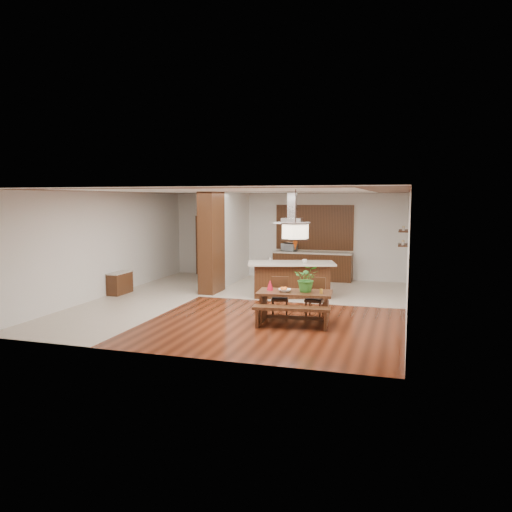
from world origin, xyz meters
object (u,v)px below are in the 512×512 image
(dining_chair_left, at_px, (280,297))
(microwave, at_px, (289,247))
(dining_bench, at_px, (291,318))
(dining_chair_right, at_px, (315,298))
(range_hood, at_px, (292,207))
(foliage_plant, at_px, (307,278))
(kitchen_island, at_px, (291,279))
(pendant_lantern, at_px, (295,220))
(fruit_bowl, at_px, (285,290))
(island_cup, at_px, (305,261))
(hallway_console, at_px, (120,283))
(dining_table, at_px, (295,299))

(dining_chair_left, bearing_deg, microwave, 87.61)
(dining_bench, relative_size, dining_chair_right, 1.80)
(range_hood, bearing_deg, foliage_plant, -70.59)
(kitchen_island, relative_size, microwave, 5.28)
(dining_chair_right, distance_m, pendant_lantern, 1.90)
(foliage_plant, bearing_deg, microwave, 106.74)
(foliage_plant, height_order, fruit_bowl, foliage_plant)
(dining_bench, xyz_separation_m, fruit_bowl, (-0.26, 0.47, 0.48))
(island_cup, bearing_deg, microwave, 110.33)
(hallway_console, height_order, island_cup, island_cup)
(dining_chair_left, relative_size, island_cup, 6.81)
(dining_table, relative_size, microwave, 3.50)
(foliage_plant, height_order, range_hood, range_hood)
(hallway_console, bearing_deg, foliage_plant, -16.23)
(island_cup, bearing_deg, fruit_bowl, -87.94)
(range_hood, bearing_deg, dining_chair_left, -84.02)
(dining_chair_right, relative_size, kitchen_island, 0.35)
(dining_chair_left, bearing_deg, fruit_bowl, -79.34)
(fruit_bowl, xyz_separation_m, island_cup, (-0.10, 2.71, 0.32))
(dining_table, xyz_separation_m, kitchen_island, (-0.69, 2.71, 0.00))
(pendant_lantern, bearing_deg, kitchen_island, 104.22)
(hallway_console, xyz_separation_m, dining_table, (5.46, -1.70, 0.18))
(dining_chair_right, bearing_deg, fruit_bowl, -126.19)
(hallway_console, relative_size, dining_bench, 0.54)
(hallway_console, xyz_separation_m, kitchen_island, (4.77, 1.01, 0.18))
(kitchen_island, xyz_separation_m, island_cup, (0.39, -0.11, 0.52))
(dining_chair_right, height_order, range_hood, range_hood)
(dining_table, relative_size, dining_chair_left, 1.90)
(microwave, bearing_deg, dining_chair_right, -56.49)
(foliage_plant, bearing_deg, island_cup, 102.24)
(dining_chair_left, height_order, microwave, microwave)
(hallway_console, xyz_separation_m, fruit_bowl, (5.25, -1.81, 0.39))
(dining_chair_left, height_order, foliage_plant, foliage_plant)
(microwave, bearing_deg, pendant_lantern, -61.47)
(kitchen_island, bearing_deg, hallway_console, 175.80)
(dining_chair_left, distance_m, range_hood, 3.04)
(dining_chair_right, bearing_deg, island_cup, 112.51)
(microwave, bearing_deg, dining_table, -61.47)
(pendant_lantern, xyz_separation_m, microwave, (-1.44, 5.69, -1.16))
(pendant_lantern, relative_size, foliage_plant, 2.21)
(fruit_bowl, bearing_deg, pendant_lantern, 27.81)
(hallway_console, height_order, dining_table, dining_table)
(microwave, bearing_deg, island_cup, -55.38)
(dining_bench, distance_m, dining_chair_right, 1.17)
(hallway_console, relative_size, dining_table, 0.52)
(pendant_lantern, xyz_separation_m, foliage_plant, (0.25, 0.04, -1.27))
(dining_bench, bearing_deg, microwave, 103.46)
(dining_table, bearing_deg, pendant_lantern, -90.00)
(dining_chair_right, distance_m, island_cup, 2.25)
(dining_chair_left, distance_m, dining_chair_right, 0.81)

